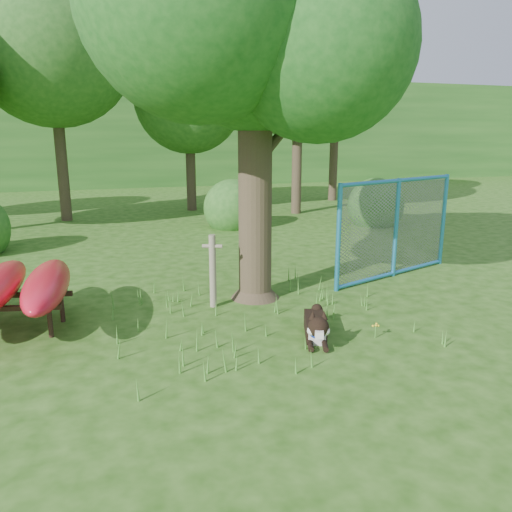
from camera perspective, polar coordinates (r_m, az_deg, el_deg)
name	(u,v)px	position (r m, az deg, el deg)	size (l,w,h in m)	color
ground	(270,348)	(6.92, 1.58, -10.47)	(80.00, 80.00, 0.00)	#1E470E
oak_tree	(252,6)	(8.71, -0.49, 26.62)	(5.45, 4.80, 7.17)	#352A1D
wooden_post	(213,269)	(8.32, -4.97, -1.51)	(0.33, 0.19, 1.24)	#716855
husky_dog	(316,327)	(7.15, 6.92, -8.06)	(0.64, 1.16, 0.55)	black
fence_section	(396,228)	(10.44, 15.70, 3.10)	(3.26, 1.20, 3.33)	teal
wildflower_clump	(376,326)	(7.36, 13.54, -7.84)	(0.10, 0.09, 0.22)	#47892D
bg_tree_b	(51,43)	(18.16, -22.37, 21.54)	(5.20, 5.20, 8.22)	#352A1D
bg_tree_c	(189,99)	(19.32, -7.71, 17.37)	(4.00, 4.00, 6.12)	#352A1D
bg_tree_d	(299,68)	(18.52, 4.89, 20.65)	(4.80, 4.80, 7.50)	#352A1D
bg_tree_e	(337,76)	(22.50, 9.19, 19.66)	(4.60, 4.60, 7.55)	#352A1D
shrub_right	(374,224)	(16.64, 13.38, 3.53)	(1.80, 1.80, 1.80)	#24591C
shrub_mid	(233,227)	(15.75, -2.70, 3.33)	(1.80, 1.80, 1.80)	#24591C
wooded_hillside	(122,132)	(34.00, -15.10, 13.53)	(80.00, 12.00, 6.00)	#24591C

